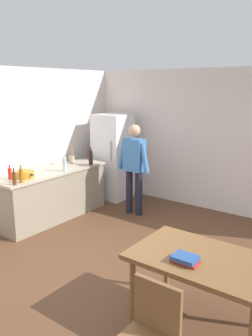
{
  "coord_description": "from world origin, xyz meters",
  "views": [
    {
      "loc": [
        2.61,
        -3.19,
        2.38
      ],
      "look_at": [
        -0.49,
        0.97,
        1.13
      ],
      "focal_mm": 36.69,
      "sensor_mm": 36.0,
      "label": 1
    }
  ],
  "objects_px": {
    "bottle_oil_amber": "(21,175)",
    "dining_table": "(203,264)",
    "bottle_beer_brown": "(14,178)",
    "chair": "(149,332)",
    "bottle_water_clear": "(65,164)",
    "bottle_sauce_red": "(10,174)",
    "book_stack": "(185,259)",
    "cooking_pot": "(25,174)",
    "person": "(134,164)",
    "utensil_jar": "(72,159)",
    "refrigerator": "(113,157)",
    "bottle_wine_dark": "(91,157)"
  },
  "relations": [
    {
      "from": "dining_table",
      "to": "chair",
      "type": "bearing_deg",
      "value": -90.0
    },
    {
      "from": "cooking_pot",
      "to": "bottle_oil_amber",
      "type": "distance_m",
      "value": 0.28
    },
    {
      "from": "bottle_sauce_red",
      "to": "bottle_water_clear",
      "type": "distance_m",
      "value": 0.96
    },
    {
      "from": "book_stack",
      "to": "cooking_pot",
      "type": "bearing_deg",
      "value": 168.08
    },
    {
      "from": "bottle_wine_dark",
      "to": "cooking_pot",
      "type": "bearing_deg",
      "value": -98.97
    },
    {
      "from": "refrigerator",
      "to": "cooking_pot",
      "type": "distance_m",
      "value": 2.21
    },
    {
      "from": "person",
      "to": "dining_table",
      "type": "xyz_separation_m",
      "value": [
        2.35,
        -2.15,
        -0.31
      ]
    },
    {
      "from": "bottle_sauce_red",
      "to": "dining_table",
      "type": "bearing_deg",
      "value": -4.75
    },
    {
      "from": "dining_table",
      "to": "bottle_water_clear",
      "type": "distance_m",
      "value": 3.41
    },
    {
      "from": "dining_table",
      "to": "cooking_pot",
      "type": "distance_m",
      "value": 3.41
    },
    {
      "from": "cooking_pot",
      "to": "bottle_oil_amber",
      "type": "xyz_separation_m",
      "value": [
        0.18,
        -0.21,
        0.06
      ]
    },
    {
      "from": "cooking_pot",
      "to": "bottle_wine_dark",
      "type": "distance_m",
      "value": 1.37
    },
    {
      "from": "dining_table",
      "to": "chair",
      "type": "xyz_separation_m",
      "value": [
        -0.0,
        -0.97,
        -0.14
      ]
    },
    {
      "from": "person",
      "to": "cooking_pot",
      "type": "distance_m",
      "value": 1.94
    },
    {
      "from": "chair",
      "to": "book_stack",
      "type": "distance_m",
      "value": 0.81
    },
    {
      "from": "utensil_jar",
      "to": "book_stack",
      "type": "xyz_separation_m",
      "value": [
        3.46,
        -1.94,
        -0.19
      ]
    },
    {
      "from": "person",
      "to": "book_stack",
      "type": "height_order",
      "value": "person"
    },
    {
      "from": "person",
      "to": "bottle_sauce_red",
      "type": "xyz_separation_m",
      "value": [
        -1.14,
        -1.86,
        0.02
      ]
    },
    {
      "from": "bottle_wine_dark",
      "to": "bottle_oil_amber",
      "type": "bearing_deg",
      "value": -91.42
    },
    {
      "from": "bottle_sauce_red",
      "to": "bottle_oil_amber",
      "type": "xyz_separation_m",
      "value": [
        0.3,
        -0.01,
        0.02
      ]
    },
    {
      "from": "person",
      "to": "bottle_sauce_red",
      "type": "relative_size",
      "value": 7.08
    },
    {
      "from": "refrigerator",
      "to": "cooking_pot",
      "type": "relative_size",
      "value": 4.5
    },
    {
      "from": "dining_table",
      "to": "chair",
      "type": "distance_m",
      "value": 0.98
    },
    {
      "from": "bottle_beer_brown",
      "to": "chair",
      "type": "bearing_deg",
      "value": -19.25
    },
    {
      "from": "dining_table",
      "to": "bottle_wine_dark",
      "type": "relative_size",
      "value": 4.12
    },
    {
      "from": "refrigerator",
      "to": "bottle_oil_amber",
      "type": "height_order",
      "value": "refrigerator"
    },
    {
      "from": "refrigerator",
      "to": "bottle_water_clear",
      "type": "bearing_deg",
      "value": -85.31
    },
    {
      "from": "utensil_jar",
      "to": "bottle_sauce_red",
      "type": "relative_size",
      "value": 1.33
    },
    {
      "from": "chair",
      "to": "cooking_pot",
      "type": "height_order",
      "value": "cooking_pot"
    },
    {
      "from": "chair",
      "to": "bottle_sauce_red",
      "type": "relative_size",
      "value": 3.79
    },
    {
      "from": "cooking_pot",
      "to": "book_stack",
      "type": "height_order",
      "value": "cooking_pot"
    },
    {
      "from": "cooking_pot",
      "to": "chair",
      "type": "bearing_deg",
      "value": -23.43
    },
    {
      "from": "cooking_pot",
      "to": "bottle_water_clear",
      "type": "bearing_deg",
      "value": 75.05
    },
    {
      "from": "utensil_jar",
      "to": "bottle_sauce_red",
      "type": "xyz_separation_m",
      "value": [
        0.06,
        -1.45,
        0.02
      ]
    },
    {
      "from": "dining_table",
      "to": "book_stack",
      "type": "bearing_deg",
      "value": -116.5
    },
    {
      "from": "book_stack",
      "to": "bottle_wine_dark",
      "type": "bearing_deg",
      "value": 146.19
    },
    {
      "from": "person",
      "to": "dining_table",
      "type": "relative_size",
      "value": 1.21
    },
    {
      "from": "cooking_pot",
      "to": "bottle_sauce_red",
      "type": "height_order",
      "value": "bottle_sauce_red"
    },
    {
      "from": "bottle_sauce_red",
      "to": "bottle_beer_brown",
      "type": "distance_m",
      "value": 0.36
    },
    {
      "from": "cooking_pot",
      "to": "bottle_water_clear",
      "type": "relative_size",
      "value": 1.33
    },
    {
      "from": "bottle_oil_amber",
      "to": "dining_table",
      "type": "bearing_deg",
      "value": -5.04
    },
    {
      "from": "bottle_beer_brown",
      "to": "book_stack",
      "type": "relative_size",
      "value": 1.02
    },
    {
      "from": "bottle_wine_dark",
      "to": "chair",
      "type": "bearing_deg",
      "value": -41.75
    },
    {
      "from": "dining_table",
      "to": "bottle_beer_brown",
      "type": "relative_size",
      "value": 5.38
    },
    {
      "from": "utensil_jar",
      "to": "bottle_water_clear",
      "type": "height_order",
      "value": "utensil_jar"
    },
    {
      "from": "bottle_water_clear",
      "to": "bottle_oil_amber",
      "type": "relative_size",
      "value": 1.07
    },
    {
      "from": "dining_table",
      "to": "cooking_pot",
      "type": "relative_size",
      "value": 3.5
    },
    {
      "from": "utensil_jar",
      "to": "bottle_beer_brown",
      "type": "xyz_separation_m",
      "value": [
        0.39,
        -1.6,
        0.03
      ]
    },
    {
      "from": "cooking_pot",
      "to": "bottle_water_clear",
      "type": "xyz_separation_m",
      "value": [
        0.19,
        0.7,
        0.07
      ]
    },
    {
      "from": "refrigerator",
      "to": "chair",
      "type": "height_order",
      "value": "refrigerator"
    }
  ]
}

